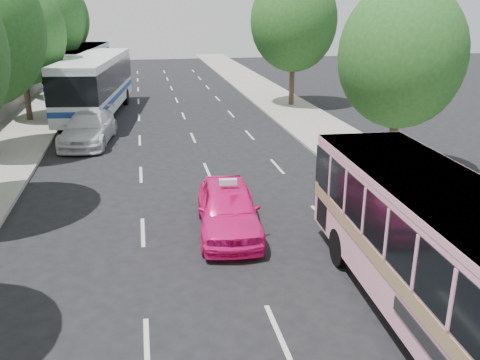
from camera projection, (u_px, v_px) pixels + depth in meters
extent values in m
plane|color=black|center=(220.00, 291.00, 13.02)|extent=(120.00, 120.00, 0.00)
cube|color=#9E998E|center=(26.00, 128.00, 30.01)|extent=(4.00, 90.00, 0.15)
cube|color=#9E998E|center=(301.00, 117.00, 33.10)|extent=(4.00, 90.00, 0.12)
cylinder|color=#38281E|center=(27.00, 94.00, 31.30)|extent=(0.36, 0.36, 3.50)
ellipsoid|color=#1F4F1C|center=(18.00, 32.00, 30.10)|extent=(5.52, 5.52, 6.35)
sphere|color=#1F4F1C|center=(22.00, 13.00, 29.53)|extent=(3.59, 3.59, 3.59)
cylinder|color=#38281E|center=(49.00, 74.00, 38.66)|extent=(0.36, 0.36, 3.99)
ellipsoid|color=#1F4F1C|center=(41.00, 16.00, 37.29)|extent=(6.30, 6.30, 7.24)
cylinder|color=#38281E|center=(60.00, 64.00, 46.09)|extent=(0.36, 0.36, 3.72)
ellipsoid|color=#1F4F1C|center=(55.00, 19.00, 44.81)|extent=(5.88, 5.88, 6.76)
sphere|color=#1F4F1C|center=(58.00, 5.00, 44.22)|extent=(3.82, 3.82, 3.82)
cylinder|color=#38281E|center=(393.00, 138.00, 21.49)|extent=(0.36, 0.36, 3.23)
ellipsoid|color=#1F4F1C|center=(401.00, 56.00, 20.39)|extent=(5.10, 5.10, 5.87)
sphere|color=#1F4F1C|center=(417.00, 30.00, 19.85)|extent=(3.32, 3.31, 3.31)
cylinder|color=#38281E|center=(292.00, 80.00, 36.30)|extent=(0.36, 0.36, 3.80)
ellipsoid|color=#1F4F1C|center=(294.00, 21.00, 35.00)|extent=(6.00, 6.00, 6.90)
sphere|color=#1F4F1C|center=(301.00, 3.00, 34.40)|extent=(3.90, 3.90, 3.90)
cube|color=#F59EBA|center=(440.00, 250.00, 11.02)|extent=(3.04, 10.34, 2.74)
cube|color=#9E7A59|center=(439.00, 263.00, 11.12)|extent=(3.08, 10.36, 0.36)
cube|color=black|center=(444.00, 229.00, 10.86)|extent=(3.09, 10.37, 1.13)
cube|color=#F59EBA|center=(448.00, 195.00, 10.60)|extent=(3.06, 10.36, 0.16)
cylinder|color=black|center=(340.00, 247.00, 14.18)|extent=(0.36, 1.08, 1.06)
cylinder|color=black|center=(416.00, 242.00, 14.49)|extent=(0.36, 1.08, 1.06)
imported|color=#FF1684|center=(228.00, 208.00, 16.16)|extent=(2.32, 4.90, 1.62)
imported|color=silver|center=(88.00, 128.00, 26.66)|extent=(3.02, 5.93, 1.65)
cube|color=white|center=(96.00, 82.00, 32.80)|extent=(4.28, 13.09, 3.27)
cube|color=black|center=(95.00, 76.00, 32.67)|extent=(4.33, 13.13, 1.61)
cube|color=navy|center=(97.00, 95.00, 33.08)|extent=(4.32, 13.12, 0.32)
cube|color=white|center=(93.00, 58.00, 32.30)|extent=(4.30, 13.12, 0.15)
cylinder|color=black|center=(92.00, 97.00, 37.09)|extent=(0.48, 1.21, 1.18)
cylinder|color=black|center=(126.00, 97.00, 37.26)|extent=(0.48, 1.21, 1.18)
cylinder|color=black|center=(61.00, 122.00, 29.01)|extent=(0.48, 1.21, 1.18)
cylinder|color=black|center=(104.00, 122.00, 29.18)|extent=(0.48, 1.21, 1.18)
cube|color=silver|center=(81.00, 68.00, 40.88)|extent=(4.03, 12.82, 3.20)
cube|color=black|center=(80.00, 63.00, 40.75)|extent=(4.09, 12.85, 1.57)
cube|color=navy|center=(82.00, 78.00, 41.14)|extent=(4.08, 12.84, 0.31)
cube|color=silver|center=(79.00, 48.00, 40.38)|extent=(4.06, 12.84, 0.15)
cylinder|color=black|center=(79.00, 81.00, 45.06)|extent=(0.46, 1.18, 1.15)
cylinder|color=black|center=(106.00, 81.00, 45.25)|extent=(0.46, 1.18, 1.15)
cylinder|color=black|center=(54.00, 97.00, 37.15)|extent=(0.46, 1.18, 1.15)
cylinder|color=black|center=(87.00, 96.00, 37.34)|extent=(0.46, 1.18, 1.15)
cube|color=silver|center=(228.00, 182.00, 15.87)|extent=(0.56, 0.23, 0.18)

